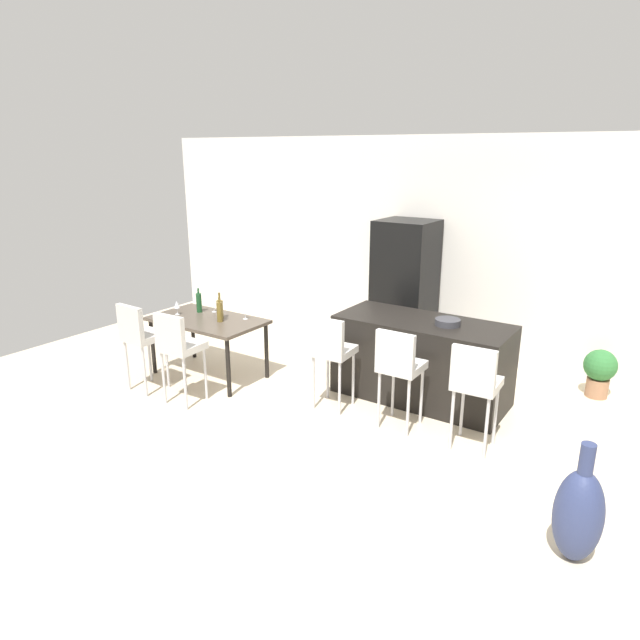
# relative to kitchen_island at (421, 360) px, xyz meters

# --- Properties ---
(ground_plane) EXTENTS (10.00, 10.00, 0.00)m
(ground_plane) POSITION_rel_kitchen_island_xyz_m (-0.29, -1.03, -0.46)
(ground_plane) COLOR beige
(back_wall) EXTENTS (10.00, 0.12, 2.90)m
(back_wall) POSITION_rel_kitchen_island_xyz_m (-0.29, 1.62, 0.99)
(back_wall) COLOR silver
(back_wall) RESTS_ON ground_plane
(kitchen_island) EXTENTS (1.90, 0.81, 0.92)m
(kitchen_island) POSITION_rel_kitchen_island_xyz_m (0.00, 0.00, 0.00)
(kitchen_island) COLOR black
(kitchen_island) RESTS_ON ground_plane
(bar_chair_left) EXTENTS (0.43, 0.43, 1.05)m
(bar_chair_left) POSITION_rel_kitchen_island_xyz_m (-0.70, -0.79, 0.24)
(bar_chair_left) COLOR beige
(bar_chair_left) RESTS_ON ground_plane
(bar_chair_middle) EXTENTS (0.40, 0.40, 1.05)m
(bar_chair_middle) POSITION_rel_kitchen_island_xyz_m (0.10, -0.79, 0.24)
(bar_chair_middle) COLOR beige
(bar_chair_middle) RESTS_ON ground_plane
(bar_chair_right) EXTENTS (0.42, 0.42, 1.05)m
(bar_chair_right) POSITION_rel_kitchen_island_xyz_m (0.87, -0.79, 0.24)
(bar_chair_right) COLOR beige
(bar_chair_right) RESTS_ON ground_plane
(dining_table) EXTENTS (1.39, 0.80, 0.74)m
(dining_table) POSITION_rel_kitchen_island_xyz_m (-2.46, -0.84, 0.21)
(dining_table) COLOR #4C4238
(dining_table) RESTS_ON ground_plane
(dining_chair_near) EXTENTS (0.41, 0.41, 1.05)m
(dining_chair_near) POSITION_rel_kitchen_island_xyz_m (-2.77, -1.60, 0.24)
(dining_chair_near) COLOR beige
(dining_chair_near) RESTS_ON ground_plane
(dining_chair_far) EXTENTS (0.42, 0.42, 1.05)m
(dining_chair_far) POSITION_rel_kitchen_island_xyz_m (-2.14, -1.60, 0.24)
(dining_chair_far) COLOR beige
(dining_chair_far) RESTS_ON ground_plane
(wine_bottle_left) EXTENTS (0.07, 0.07, 0.31)m
(wine_bottle_left) POSITION_rel_kitchen_island_xyz_m (-2.24, -0.85, 0.40)
(wine_bottle_left) COLOR brown
(wine_bottle_left) RESTS_ON dining_table
(wine_bottle_far) EXTENTS (0.07, 0.07, 0.31)m
(wine_bottle_far) POSITION_rel_kitchen_island_xyz_m (-2.74, -0.69, 0.41)
(wine_bottle_far) COLOR #194723
(wine_bottle_far) RESTS_ON dining_table
(wine_bottle_end) EXTENTS (0.08, 0.08, 0.33)m
(wine_bottle_end) POSITION_rel_kitchen_island_xyz_m (-2.31, -0.76, 0.40)
(wine_bottle_end) COLOR brown
(wine_bottle_end) RESTS_ON dining_table
(wine_glass_middle) EXTENTS (0.07, 0.07, 0.17)m
(wine_glass_middle) POSITION_rel_kitchen_island_xyz_m (-2.59, -0.58, 0.40)
(wine_glass_middle) COLOR silver
(wine_glass_middle) RESTS_ON dining_table
(wine_glass_right) EXTENTS (0.07, 0.07, 0.17)m
(wine_glass_right) POSITION_rel_kitchen_island_xyz_m (-2.06, -0.60, 0.40)
(wine_glass_right) COLOR silver
(wine_glass_right) RESTS_ON dining_table
(wine_glass_near) EXTENTS (0.07, 0.07, 0.17)m
(wine_glass_near) POSITION_rel_kitchen_island_xyz_m (-2.89, -0.92, 0.40)
(wine_glass_near) COLOR silver
(wine_glass_near) RESTS_ON dining_table
(refrigerator) EXTENTS (0.72, 0.68, 1.84)m
(refrigerator) POSITION_rel_kitchen_island_xyz_m (-0.80, 1.18, 0.46)
(refrigerator) COLOR black
(refrigerator) RESTS_ON ground_plane
(fruit_bowl) EXTENTS (0.27, 0.27, 0.07)m
(fruit_bowl) POSITION_rel_kitchen_island_xyz_m (0.28, -0.01, 0.50)
(fruit_bowl) COLOR #333338
(fruit_bowl) RESTS_ON kitchen_island
(floor_vase) EXTENTS (0.33, 0.33, 0.88)m
(floor_vase) POSITION_rel_kitchen_island_xyz_m (1.97, -1.82, -0.11)
(floor_vase) COLOR navy
(floor_vase) RESTS_ON ground_plane
(potted_plant) EXTENTS (0.36, 0.36, 0.56)m
(potted_plant) POSITION_rel_kitchen_island_xyz_m (1.66, 1.17, -0.14)
(potted_plant) COLOR #996B4C
(potted_plant) RESTS_ON ground_plane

